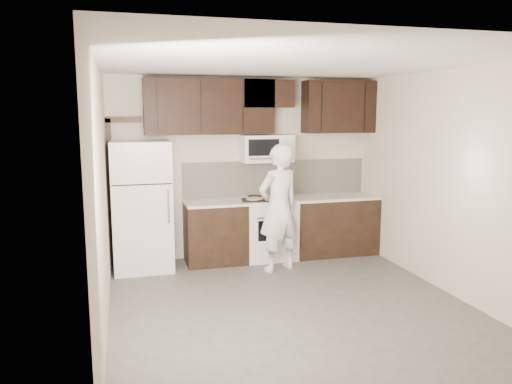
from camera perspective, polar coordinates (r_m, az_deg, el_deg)
name	(u,v)px	position (r m, az deg, el deg)	size (l,w,h in m)	color
floor	(292,307)	(5.80, 4.13, -13.03)	(4.50, 4.50, 0.00)	#4C4947
back_wall	(244,168)	(7.58, -1.35, 2.79)	(4.00, 4.00, 0.00)	beige
ceiling	(295,62)	(5.40, 4.46, 14.57)	(4.50, 4.50, 0.00)	white
counter_run	(288,227)	(7.60, 3.66, -4.05)	(2.95, 0.64, 0.91)	black
stove	(269,228)	(7.51, 1.47, -4.16)	(0.76, 0.66, 0.94)	white
backsplash	(276,178)	(7.72, 2.28, 1.63)	(2.90, 0.02, 0.54)	beige
upper_cabinets	(261,105)	(7.42, 0.53, 9.87)	(3.48, 0.35, 0.78)	black
microwave	(267,148)	(7.44, 1.24, 5.00)	(0.76, 0.42, 0.40)	white
refrigerator	(142,206)	(7.08, -12.91, -1.57)	(0.80, 0.76, 1.80)	white
door_trim	(113,179)	(7.34, -16.00, 1.43)	(0.50, 0.08, 2.12)	black
saucepan	(278,192)	(7.60, 2.47, 0.03)	(0.32, 0.19, 0.18)	silver
baking_tray	(255,200)	(7.26, -0.14, -0.91)	(0.37, 0.28, 0.02)	black
pizza	(255,199)	(7.26, -0.14, -0.77)	(0.25, 0.25, 0.02)	beige
person	(279,208)	(6.85, 2.61, -1.85)	(0.64, 0.42, 1.77)	silver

